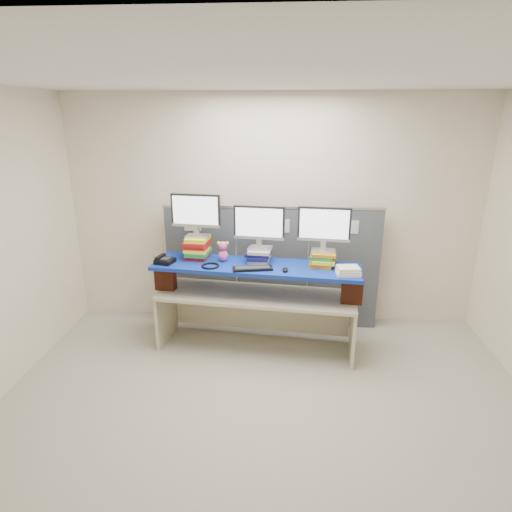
# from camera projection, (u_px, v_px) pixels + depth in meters

# --- Properties ---
(room) EXTENTS (5.00, 4.00, 2.80)m
(room) POSITION_uv_depth(u_px,v_px,m) (266.00, 270.00, 3.32)
(room) COLOR #F0E0C6
(room) RESTS_ON ground
(cubicle_partition) EXTENTS (2.60, 0.06, 1.53)m
(cubicle_partition) POSITION_uv_depth(u_px,v_px,m) (272.00, 267.00, 5.21)
(cubicle_partition) COLOR #43484F
(cubicle_partition) RESTS_ON ground
(desk) EXTENTS (2.23, 0.88, 0.66)m
(desk) POSITION_uv_depth(u_px,v_px,m) (256.00, 305.00, 4.76)
(desk) COLOR beige
(desk) RESTS_ON ground
(brick_pier_left) EXTENTS (0.23, 0.14, 0.30)m
(brick_pier_left) POSITION_uv_depth(u_px,v_px,m) (165.00, 277.00, 4.79)
(brick_pier_left) COLOR maroon
(brick_pier_left) RESTS_ON desk
(brick_pier_right) EXTENTS (0.23, 0.14, 0.30)m
(brick_pier_right) POSITION_uv_depth(u_px,v_px,m) (352.00, 289.00, 4.45)
(brick_pier_right) COLOR maroon
(brick_pier_right) RESTS_ON desk
(blue_board) EXTENTS (2.29, 0.81, 0.04)m
(blue_board) POSITION_uv_depth(u_px,v_px,m) (256.00, 267.00, 4.61)
(blue_board) COLOR navy
(blue_board) RESTS_ON brick_pier_left
(book_stack_left) EXTENTS (0.29, 0.32, 0.25)m
(book_stack_left) POSITION_uv_depth(u_px,v_px,m) (197.00, 247.00, 4.79)
(book_stack_left) COLOR red
(book_stack_left) RESTS_ON blue_board
(book_stack_center) EXTENTS (0.30, 0.31, 0.14)m
(book_stack_center) POSITION_uv_depth(u_px,v_px,m) (259.00, 255.00, 4.70)
(book_stack_center) COLOR #B5B4AD
(book_stack_center) RESTS_ON blue_board
(book_stack_right) EXTENTS (0.30, 0.32, 0.16)m
(book_stack_right) POSITION_uv_depth(u_px,v_px,m) (322.00, 258.00, 4.57)
(book_stack_right) COLOR orange
(book_stack_right) RESTS_ON blue_board
(monitor_left) EXTENTS (0.55, 0.18, 0.48)m
(monitor_left) POSITION_uv_depth(u_px,v_px,m) (196.00, 213.00, 4.67)
(monitor_left) COLOR #AFAFB5
(monitor_left) RESTS_ON book_stack_left
(monitor_center) EXTENTS (0.55, 0.18, 0.48)m
(monitor_center) POSITION_uv_depth(u_px,v_px,m) (259.00, 225.00, 4.58)
(monitor_center) COLOR #AFAFB5
(monitor_center) RESTS_ON book_stack_center
(monitor_right) EXTENTS (0.55, 0.18, 0.48)m
(monitor_right) POSITION_uv_depth(u_px,v_px,m) (324.00, 227.00, 4.46)
(monitor_right) COLOR #AFAFB5
(monitor_right) RESTS_ON book_stack_right
(keyboard) EXTENTS (0.43, 0.21, 0.03)m
(keyboard) POSITION_uv_depth(u_px,v_px,m) (253.00, 268.00, 4.46)
(keyboard) COLOR black
(keyboard) RESTS_ON blue_board
(mouse) EXTENTS (0.08, 0.12, 0.03)m
(mouse) POSITION_uv_depth(u_px,v_px,m) (285.00, 270.00, 4.42)
(mouse) COLOR black
(mouse) RESTS_ON blue_board
(desk_phone) EXTENTS (0.22, 0.21, 0.08)m
(desk_phone) POSITION_uv_depth(u_px,v_px,m) (164.00, 260.00, 4.65)
(desk_phone) COLOR black
(desk_phone) RESTS_ON blue_board
(headset) EXTENTS (0.24, 0.24, 0.02)m
(headset) POSITION_uv_depth(u_px,v_px,m) (210.00, 266.00, 4.55)
(headset) COLOR black
(headset) RESTS_ON blue_board
(plush_toy) EXTENTS (0.13, 0.10, 0.23)m
(plush_toy) POSITION_uv_depth(u_px,v_px,m) (223.00, 251.00, 4.69)
(plush_toy) COLOR #EA599F
(plush_toy) RESTS_ON blue_board
(binder_stack) EXTENTS (0.25, 0.20, 0.08)m
(binder_stack) POSITION_uv_depth(u_px,v_px,m) (348.00, 271.00, 4.32)
(binder_stack) COLOR white
(binder_stack) RESTS_ON blue_board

